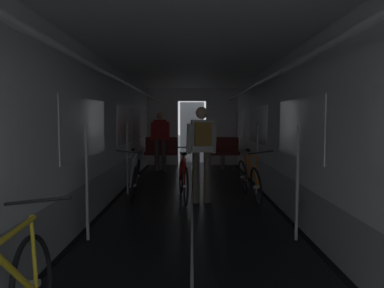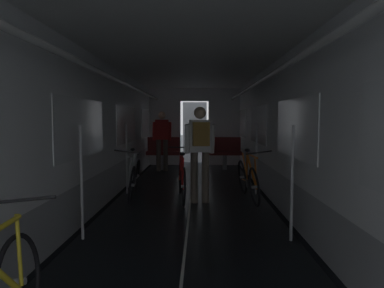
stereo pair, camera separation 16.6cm
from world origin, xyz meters
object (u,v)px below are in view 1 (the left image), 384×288
object	(u,v)px
person_cyclist_aisle	(202,145)
person_standing_near_bench	(160,137)
bicycle_orange	(249,179)
bicycle_red_in_aisle	(183,179)
bench_seat_far_left	(161,150)
bicycle_silver	(135,177)
bench_seat_far_right	(222,150)

from	to	relation	value
person_cyclist_aisle	person_standing_near_bench	xyz separation A→B (m)	(-1.07, 3.74, -0.04)
bicycle_orange	bicycle_red_in_aisle	world-z (taller)	bicycle_orange
bench_seat_far_left	person_cyclist_aisle	world-z (taller)	person_cyclist_aisle
bicycle_silver	person_cyclist_aisle	xyz separation A→B (m)	(1.24, -0.42, 0.63)
bicycle_silver	person_standing_near_bench	world-z (taller)	person_standing_near_bench
bicycle_red_in_aisle	bench_seat_far_right	bearing A→B (deg)	74.62
bicycle_orange	bicycle_red_in_aisle	size ratio (longest dim) A/B	1.00
person_cyclist_aisle	bicycle_red_in_aisle	size ratio (longest dim) A/B	1.00
bicycle_red_in_aisle	person_standing_near_bench	world-z (taller)	person_standing_near_bench
bicycle_orange	person_cyclist_aisle	xyz separation A→B (m)	(-0.88, -0.28, 0.63)
bicycle_red_in_aisle	bench_seat_far_left	bearing A→B (deg)	100.93
bench_seat_far_left	bicycle_red_in_aisle	bearing A→B (deg)	-79.07
bicycle_orange	bicycle_silver	bearing A→B (deg)	176.26
bicycle_orange	bench_seat_far_left	bearing A→B (deg)	117.03
bench_seat_far_right	bicycle_orange	distance (m)	3.84
bicycle_orange	bicycle_silver	size ratio (longest dim) A/B	1.00
person_cyclist_aisle	bicycle_red_in_aisle	xyz separation A→B (m)	(-0.33, 0.27, -0.63)
person_standing_near_bench	bench_seat_far_left	bearing A→B (deg)	90.41
bench_seat_far_right	bicycle_silver	bearing A→B (deg)	-117.98
bicycle_orange	person_cyclist_aisle	distance (m)	1.12
bench_seat_far_right	person_cyclist_aisle	xyz separation A→B (m)	(-0.73, -4.11, 0.45)
bench_seat_far_left	bench_seat_far_right	xyz separation A→B (m)	(1.80, 0.00, 0.00)
bicycle_silver	bench_seat_far_right	bearing A→B (deg)	62.02
person_cyclist_aisle	bench_seat_far_right	bearing A→B (deg)	79.99
bicycle_red_in_aisle	person_cyclist_aisle	bearing A→B (deg)	-38.75
bench_seat_far_right	bench_seat_far_left	bearing A→B (deg)	180.00
person_cyclist_aisle	bench_seat_far_left	bearing A→B (deg)	104.64
bench_seat_far_left	bicycle_orange	bearing A→B (deg)	-62.97
person_cyclist_aisle	person_standing_near_bench	world-z (taller)	same
bicycle_orange	person_cyclist_aisle	size ratio (longest dim) A/B	1.01
bicycle_orange	bench_seat_far_right	bearing A→B (deg)	92.31
bench_seat_far_left	bicycle_silver	world-z (taller)	same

